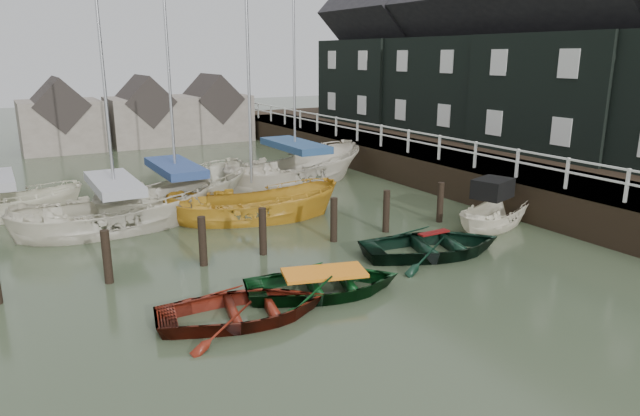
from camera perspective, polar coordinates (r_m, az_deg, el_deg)
ground at (r=14.83m, az=3.44°, el=-7.26°), size 120.00×120.00×0.00m
pier at (r=27.83m, az=8.53°, el=4.75°), size 3.04×32.00×2.70m
land_strip at (r=31.64m, az=16.39°, el=4.23°), size 14.00×38.00×1.50m
quay_houses at (r=30.22m, az=19.08°, el=14.40°), size 6.52×28.14×10.01m
mooring_pilings at (r=16.62m, az=-5.46°, el=-2.96°), size 13.72×0.22×1.80m
far_sheds at (r=38.55m, az=-17.34°, el=8.81°), size 14.00×4.08×4.39m
rowboat_red at (r=12.88m, az=-7.56°, el=-10.99°), size 4.23×3.39×0.78m
rowboat_green at (r=14.05m, az=0.42°, el=-8.54°), size 4.44×3.69×0.79m
rowboat_dkgreen at (r=16.96m, az=11.21°, el=-4.60°), size 4.86×4.02×0.87m
motorboat at (r=20.25m, az=17.01°, el=-1.40°), size 4.19×2.59×2.35m
sailboat_a at (r=20.23m, az=-19.54°, el=-1.78°), size 6.76×2.71×12.12m
sailboat_b at (r=22.19m, az=-14.03°, el=0.10°), size 7.35×5.18×12.03m
sailboat_c at (r=20.37m, az=-6.71°, el=-1.02°), size 6.49×3.96×10.42m
sailboat_d at (r=25.80m, az=-2.47°, el=2.62°), size 8.04×4.50×13.23m
sailboat_e at (r=23.38m, az=-29.31°, el=-0.66°), size 6.24×4.41×9.26m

